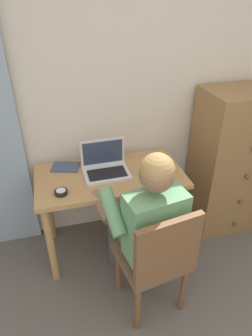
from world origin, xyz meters
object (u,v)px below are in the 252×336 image
dresser (231,162)px  laptop (105,166)px  desk_clock (61,192)px  coffee_mug (166,173)px  computer_mouse (144,172)px  notebook_pad (66,167)px  desk (110,187)px  person_seated (145,218)px  chair (157,258)px

dresser → laptop: size_ratio=3.69×
desk_clock → coffee_mug: (0.76, -0.00, 0.03)m
laptop → desk_clock: bearing=-150.3°
coffee_mug → desk_clock: bearing=180.0°
laptop → computer_mouse: bearing=-19.9°
dresser → computer_mouse: (-0.83, -0.13, 0.11)m
coffee_mug → notebook_pad: bearing=154.2°
desk → person_seated: size_ratio=0.92×
laptop → computer_mouse: size_ratio=3.45×
person_seated → notebook_pad: bearing=123.9°
notebook_pad → coffee_mug: (0.70, -0.34, 0.04)m
laptop → coffee_mug: laptop is taller
desk → desk_clock: (-0.37, -0.16, 0.14)m
chair → person_seated: bearing=98.4°
desk → desk_clock: bearing=-157.1°
desk → person_seated: bearing=-74.9°
laptop → computer_mouse: (0.28, -0.10, -0.04)m
desk_clock → computer_mouse: bearing=9.0°
laptop → desk: bearing=-60.1°
dresser → notebook_pad: 1.41m
desk → computer_mouse: computer_mouse is taller
chair → laptop: laptop is taller
laptop → notebook_pad: 0.33m
notebook_pad → computer_mouse: bearing=-7.1°
person_seated → laptop: person_seated is taller
dresser → person_seated: size_ratio=1.06×
chair → laptop: 0.78m
desk → computer_mouse: size_ratio=11.09×
dresser → person_seated: bearing=-150.2°
laptop → desk_clock: size_ratio=3.83×
desk → desk_clock: desk_clock is taller
notebook_pad → coffee_mug: size_ratio=1.75×
computer_mouse → desk_clock: computer_mouse is taller
notebook_pad → coffee_mug: coffee_mug is taller
person_seated → desk_clock: bearing=147.5°
person_seated → laptop: (-0.15, 0.52, 0.11)m
dresser → coffee_mug: (-0.70, -0.23, 0.15)m
coffee_mug → person_seated: bearing=-129.2°
desk → notebook_pad: notebook_pad is taller
desk_clock → laptop: bearing=29.7°
laptop → coffee_mug: bearing=-25.8°
desk → laptop: laptop is taller
computer_mouse → desk_clock: 0.63m
desk → chair: (0.16, -0.66, -0.12)m
chair → computer_mouse: chair is taller
chair → desk_clock: chair is taller
desk → coffee_mug: coffee_mug is taller
computer_mouse → coffee_mug: (0.14, -0.10, 0.03)m
person_seated → computer_mouse: 0.44m
desk → dresser: dresser is taller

